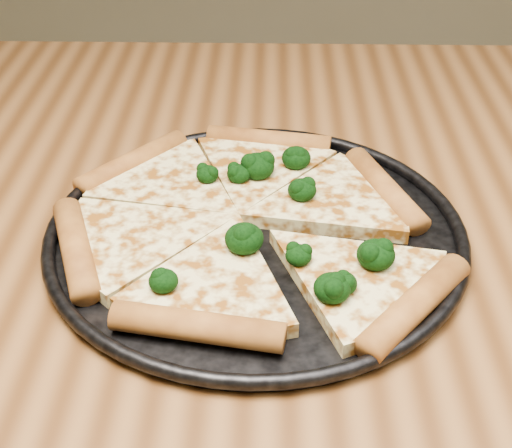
{
  "coord_description": "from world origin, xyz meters",
  "views": [
    {
      "loc": [
        0.0,
        -0.54,
        1.13
      ],
      "look_at": [
        -0.01,
        -0.02,
        0.77
      ],
      "focal_mm": 50.75,
      "sensor_mm": 36.0,
      "label": 1
    }
  ],
  "objects": [
    {
      "name": "pizza",
      "position": [
        -0.02,
        -0.01,
        0.77
      ],
      "size": [
        0.36,
        0.34,
        0.02
      ],
      "rotation": [
        0.0,
        0.0,
        -0.17
      ],
      "color": "#F2E094",
      "rests_on": "pizza_pan"
    },
    {
      "name": "broccoli_florets",
      "position": [
        0.01,
        -0.02,
        0.78
      ],
      "size": [
        0.19,
        0.22,
        0.02
      ],
      "color": "black",
      "rests_on": "pizza"
    },
    {
      "name": "pizza_pan",
      "position": [
        -0.01,
        -0.02,
        0.76
      ],
      "size": [
        0.37,
        0.37,
        0.02
      ],
      "color": "black",
      "rests_on": "dining_table"
    },
    {
      "name": "dining_table",
      "position": [
        0.0,
        0.0,
        0.66
      ],
      "size": [
        1.2,
        0.9,
        0.75
      ],
      "color": "brown",
      "rests_on": "ground"
    }
  ]
}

